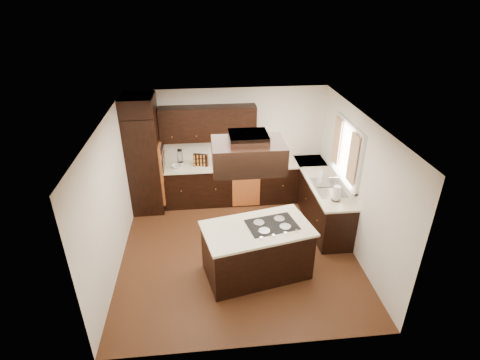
# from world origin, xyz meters

# --- Properties ---
(floor) EXTENTS (4.20, 4.20, 0.02)m
(floor) POSITION_xyz_m (0.00, 0.00, -0.01)
(floor) COLOR brown
(floor) RESTS_ON ground
(ceiling) EXTENTS (4.20, 4.20, 0.02)m
(ceiling) POSITION_xyz_m (0.00, 0.00, 2.51)
(ceiling) COLOR white
(ceiling) RESTS_ON ground
(wall_back) EXTENTS (4.20, 0.02, 2.50)m
(wall_back) POSITION_xyz_m (0.00, 2.11, 1.25)
(wall_back) COLOR white
(wall_back) RESTS_ON ground
(wall_front) EXTENTS (4.20, 0.02, 2.50)m
(wall_front) POSITION_xyz_m (0.00, -2.11, 1.25)
(wall_front) COLOR white
(wall_front) RESTS_ON ground
(wall_left) EXTENTS (0.02, 4.20, 2.50)m
(wall_left) POSITION_xyz_m (-2.11, 0.00, 1.25)
(wall_left) COLOR white
(wall_left) RESTS_ON ground
(wall_right) EXTENTS (0.02, 4.20, 2.50)m
(wall_right) POSITION_xyz_m (2.11, 0.00, 1.25)
(wall_right) COLOR white
(wall_right) RESTS_ON ground
(oven_column) EXTENTS (0.65, 0.75, 2.12)m
(oven_column) POSITION_xyz_m (-1.78, 1.71, 1.06)
(oven_column) COLOR black
(oven_column) RESTS_ON floor
(wall_oven_face) EXTENTS (0.05, 0.62, 0.78)m
(wall_oven_face) POSITION_xyz_m (-1.43, 1.71, 1.12)
(wall_oven_face) COLOR #C9662C
(wall_oven_face) RESTS_ON oven_column
(base_cabinets_back) EXTENTS (2.93, 0.60, 0.88)m
(base_cabinets_back) POSITION_xyz_m (0.03, 1.80, 0.44)
(base_cabinets_back) COLOR black
(base_cabinets_back) RESTS_ON floor
(base_cabinets_right) EXTENTS (0.60, 2.40, 0.88)m
(base_cabinets_right) POSITION_xyz_m (1.80, 0.90, 0.44)
(base_cabinets_right) COLOR black
(base_cabinets_right) RESTS_ON floor
(countertop_back) EXTENTS (2.93, 0.63, 0.04)m
(countertop_back) POSITION_xyz_m (0.03, 1.79, 0.90)
(countertop_back) COLOR beige
(countertop_back) RESTS_ON base_cabinets_back
(countertop_right) EXTENTS (0.63, 2.40, 0.04)m
(countertop_right) POSITION_xyz_m (1.79, 0.90, 0.90)
(countertop_right) COLOR beige
(countertop_right) RESTS_ON base_cabinets_right
(upper_cabinets) EXTENTS (2.00, 0.34, 0.72)m
(upper_cabinets) POSITION_xyz_m (-0.43, 1.93, 1.81)
(upper_cabinets) COLOR black
(upper_cabinets) RESTS_ON wall_back
(dishwasher_front) EXTENTS (0.60, 0.05, 0.72)m
(dishwasher_front) POSITION_xyz_m (0.33, 1.50, 0.40)
(dishwasher_front) COLOR #C9662C
(dishwasher_front) RESTS_ON floor
(window_frame) EXTENTS (0.06, 1.32, 1.12)m
(window_frame) POSITION_xyz_m (2.07, 0.55, 1.65)
(window_frame) COLOR silver
(window_frame) RESTS_ON wall_right
(window_pane) EXTENTS (0.00, 1.20, 1.00)m
(window_pane) POSITION_xyz_m (2.10, 0.55, 1.65)
(window_pane) COLOR white
(window_pane) RESTS_ON wall_right
(curtain_left) EXTENTS (0.02, 0.34, 0.90)m
(curtain_left) POSITION_xyz_m (2.01, 0.13, 1.70)
(curtain_left) COLOR #FDEAC2
(curtain_left) RESTS_ON wall_right
(curtain_right) EXTENTS (0.02, 0.34, 0.90)m
(curtain_right) POSITION_xyz_m (2.01, 0.97, 1.70)
(curtain_right) COLOR #FDEAC2
(curtain_right) RESTS_ON wall_right
(sink_rim) EXTENTS (0.52, 0.84, 0.01)m
(sink_rim) POSITION_xyz_m (1.80, 0.55, 0.92)
(sink_rim) COLOR silver
(sink_rim) RESTS_ON countertop_right
(island) EXTENTS (1.82, 1.24, 0.88)m
(island) POSITION_xyz_m (0.25, -0.63, 0.44)
(island) COLOR black
(island) RESTS_ON floor
(island_top) EXTENTS (1.90, 1.32, 0.04)m
(island_top) POSITION_xyz_m (0.25, -0.63, 0.90)
(island_top) COLOR beige
(island_top) RESTS_ON island
(cooktop) EXTENTS (0.88, 0.68, 0.01)m
(cooktop) POSITION_xyz_m (0.50, -0.57, 0.93)
(cooktop) COLOR black
(cooktop) RESTS_ON island_top
(range_hood) EXTENTS (1.05, 0.72, 0.42)m
(range_hood) POSITION_xyz_m (0.10, -0.55, 2.16)
(range_hood) COLOR black
(range_hood) RESTS_ON ceiling
(hood_duct) EXTENTS (0.55, 0.50, 0.13)m
(hood_duct) POSITION_xyz_m (0.10, -0.55, 2.44)
(hood_duct) COLOR black
(hood_duct) RESTS_ON ceiling
(blender_base) EXTENTS (0.15, 0.15, 0.10)m
(blender_base) POSITION_xyz_m (-1.05, 1.80, 0.97)
(blender_base) COLOR silver
(blender_base) RESTS_ON countertop_back
(blender_pitcher) EXTENTS (0.13, 0.13, 0.26)m
(blender_pitcher) POSITION_xyz_m (-1.05, 1.80, 1.15)
(blender_pitcher) COLOR silver
(blender_pitcher) RESTS_ON blender_base
(spice_rack) EXTENTS (0.32, 0.17, 0.26)m
(spice_rack) POSITION_xyz_m (-0.62, 1.79, 1.05)
(spice_rack) COLOR black
(spice_rack) RESTS_ON countertop_back
(mixing_bowl) EXTENTS (0.25, 0.25, 0.05)m
(mixing_bowl) POSITION_xyz_m (-1.13, 1.75, 0.95)
(mixing_bowl) COLOR silver
(mixing_bowl) RESTS_ON countertop_back
(soap_bottle) EXTENTS (0.10, 0.11, 0.19)m
(soap_bottle) POSITION_xyz_m (1.76, 1.00, 1.01)
(soap_bottle) COLOR silver
(soap_bottle) RESTS_ON countertop_right
(paper_towel) EXTENTS (0.16, 0.16, 0.29)m
(paper_towel) POSITION_xyz_m (1.78, 0.07, 1.06)
(paper_towel) COLOR silver
(paper_towel) RESTS_ON countertop_right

